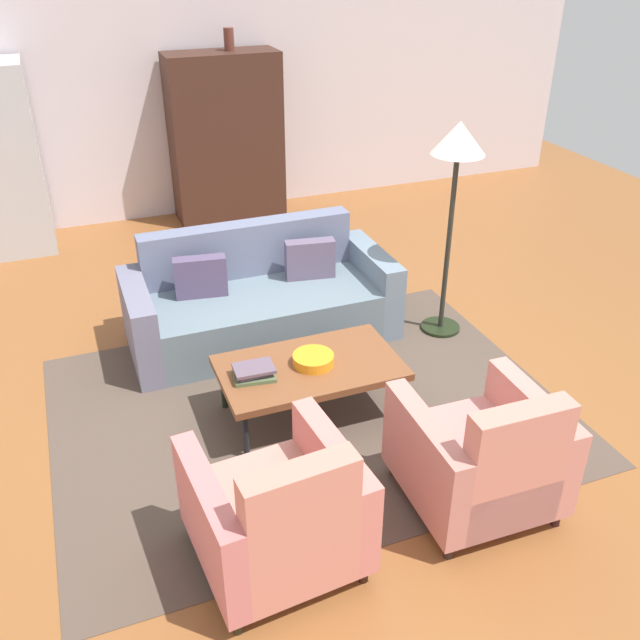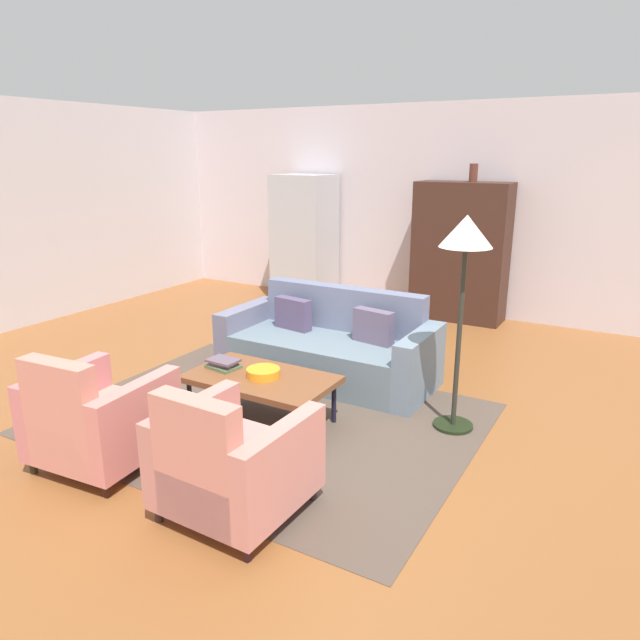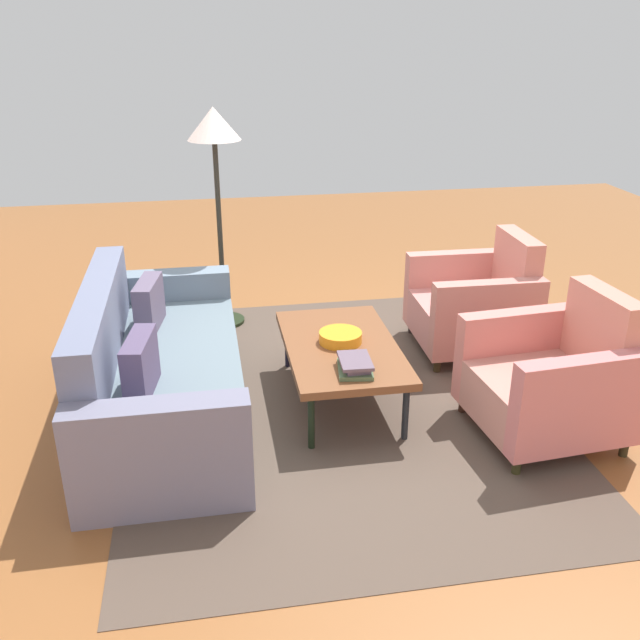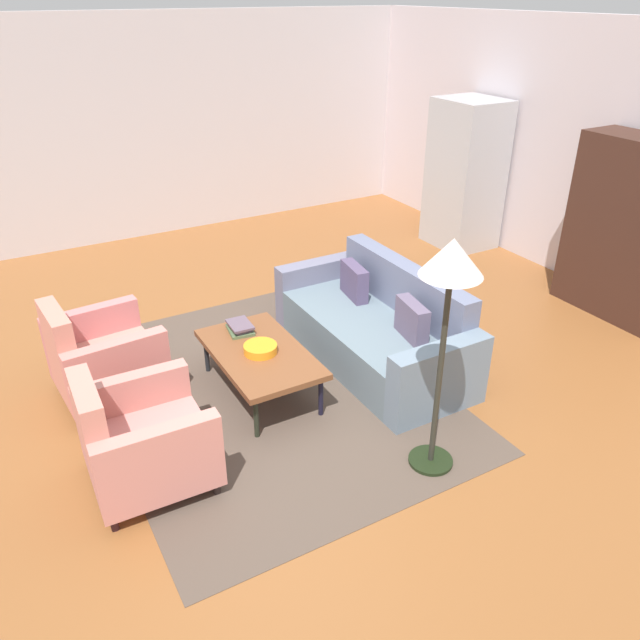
{
  "view_description": "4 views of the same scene",
  "coord_description": "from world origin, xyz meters",
  "views": [
    {
      "loc": [
        -1.65,
        -3.75,
        2.92
      ],
      "look_at": [
        -0.19,
        0.03,
        0.61
      ],
      "focal_mm": 38.78,
      "sensor_mm": 36.0,
      "label": 1
    },
    {
      "loc": [
        2.29,
        -3.75,
        2.17
      ],
      "look_at": [
        -0.06,
        0.32,
        0.8
      ],
      "focal_mm": 32.57,
      "sensor_mm": 36.0,
      "label": 2
    },
    {
      "loc": [
        -4.24,
        0.65,
        2.27
      ],
      "look_at": [
        -0.61,
        0.02,
        0.69
      ],
      "focal_mm": 38.88,
      "sensor_mm": 36.0,
      "label": 3
    },
    {
      "loc": [
        3.72,
        -1.88,
        3.04
      ],
      "look_at": [
        -0.19,
        0.33,
        0.63
      ],
      "focal_mm": 34.97,
      "sensor_mm": 36.0,
      "label": 4
    }
  ],
  "objects": [
    {
      "name": "area_rug",
      "position": [
        -0.34,
        -0.11,
        0.0
      ],
      "size": [
        3.4,
        2.6,
        0.01
      ],
      "primitive_type": "cube",
      "color": "brown",
      "rests_on": "ground"
    },
    {
      "name": "wall_back",
      "position": [
        0.0,
        4.05,
        1.4
      ],
      "size": [
        9.25,
        0.12,
        2.8
      ],
      "primitive_type": "cube",
      "color": "silver",
      "rests_on": "ground"
    },
    {
      "name": "couch",
      "position": [
        -0.34,
        1.02,
        0.29
      ],
      "size": [
        2.1,
        0.9,
        0.86
      ],
      "rotation": [
        0.0,
        0.0,
        3.14
      ],
      "color": "slate",
      "rests_on": "ground"
    },
    {
      "name": "coffee_table",
      "position": [
        -0.34,
        -0.16,
        0.37
      ],
      "size": [
        1.2,
        0.7,
        0.4
      ],
      "color": "black",
      "rests_on": "ground"
    },
    {
      "name": "book_stack",
      "position": [
        -0.72,
        -0.17,
        0.44
      ],
      "size": [
        0.29,
        0.23,
        0.08
      ],
      "color": "#516844",
      "rests_on": "coffee_table"
    },
    {
      "name": "cabinet",
      "position": [
        0.12,
        3.71,
        0.9
      ],
      "size": [
        1.2,
        0.51,
        1.8
      ],
      "color": "#3D231A",
      "rests_on": "ground"
    },
    {
      "name": "ground_plane",
      "position": [
        0.0,
        0.0,
        0.0
      ],
      "size": [
        11.1,
        11.1,
        0.0
      ],
      "primitive_type": "plane",
      "color": "brown"
    },
    {
      "name": "vase_tall",
      "position": [
        0.22,
        3.7,
        1.91
      ],
      "size": [
        0.11,
        0.11,
        0.22
      ],
      "primitive_type": "cylinder",
      "color": "brown",
      "rests_on": "cabinet"
    },
    {
      "name": "floor_lamp",
      "position": [
        1.08,
        0.53,
        1.44
      ],
      "size": [
        0.4,
        0.4,
        1.72
      ],
      "color": "black",
      "rests_on": "ground"
    },
    {
      "name": "armchair_right",
      "position": [
        0.26,
        -1.33,
        0.34
      ],
      "size": [
        0.82,
        0.82,
        0.88
      ],
      "rotation": [
        0.0,
        0.0,
        -0.02
      ],
      "color": "#352B17",
      "rests_on": "ground"
    },
    {
      "name": "armchair_left",
      "position": [
        -0.93,
        -1.33,
        0.34
      ],
      "size": [
        0.86,
        0.86,
        0.88
      ],
      "rotation": [
        0.0,
        0.0,
        0.08
      ],
      "color": "#2C2B15",
      "rests_on": "ground"
    },
    {
      "name": "refrigerator",
      "position": [
        -2.22,
        3.6,
        0.93
      ],
      "size": [
        0.8,
        0.73,
        1.85
      ],
      "color": "#B7BABF",
      "rests_on": "ground"
    },
    {
      "name": "fruit_bowl",
      "position": [
        -0.31,
        -0.16,
        0.44
      ],
      "size": [
        0.27,
        0.27,
        0.07
      ],
      "primitive_type": "cylinder",
      "color": "orange",
      "rests_on": "coffee_table"
    }
  ]
}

